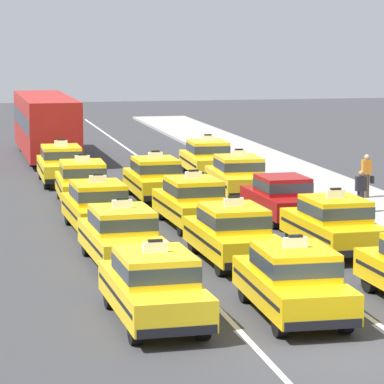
{
  "coord_description": "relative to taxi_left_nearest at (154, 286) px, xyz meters",
  "views": [
    {
      "loc": [
        -7.45,
        -19.76,
        6.55
      ],
      "look_at": [
        -0.1,
        14.24,
        1.3
      ],
      "focal_mm": 99.97,
      "sensor_mm": 36.0,
      "label": 1
    }
  ],
  "objects": [
    {
      "name": "ground_plane",
      "position": [
        3.33,
        -3.33,
        -0.88
      ],
      "size": [
        160.0,
        160.0,
        0.0
      ],
      "primitive_type": "plane",
      "color": "#353538"
    },
    {
      "name": "lane_stripe_left_center",
      "position": [
        1.73,
        16.67,
        -0.87
      ],
      "size": [
        0.14,
        80.0,
        0.01
      ],
      "primitive_type": "cube",
      "color": "silver",
      "rests_on": "ground"
    },
    {
      "name": "lane_stripe_center_right",
      "position": [
        4.93,
        16.67,
        -0.87
      ],
      "size": [
        0.14,
        80.0,
        0.01
      ],
      "primitive_type": "cube",
      "color": "silver",
      "rests_on": "ground"
    },
    {
      "name": "taxi_left_nearest",
      "position": [
        0.0,
        0.0,
        0.0
      ],
      "size": [
        1.97,
        4.62,
        1.96
      ],
      "color": "black",
      "rests_on": "ground"
    },
    {
      "name": "taxi_left_second",
      "position": [
        0.17,
        6.13,
        0.0
      ],
      "size": [
        2.0,
        4.63,
        1.96
      ],
      "color": "black",
      "rests_on": "ground"
    },
    {
      "name": "taxi_left_third",
      "position": [
        0.15,
        11.33,
        0.0
      ],
      "size": [
        1.98,
        4.62,
        1.96
      ],
      "color": "black",
      "rests_on": "ground"
    },
    {
      "name": "taxi_left_fourth",
      "position": [
        0.29,
        17.08,
        0.0
      ],
      "size": [
        1.91,
        4.6,
        1.96
      ],
      "color": "black",
      "rests_on": "ground"
    },
    {
      "name": "taxi_left_fifth",
      "position": [
        0.02,
        22.87,
        0.0
      ],
      "size": [
        1.84,
        4.57,
        1.96
      ],
      "color": "black",
      "rests_on": "ground"
    },
    {
      "name": "bus_left_sixth",
      "position": [
        0.13,
        32.63,
        0.94
      ],
      "size": [
        2.68,
        11.24,
        3.22
      ],
      "color": "black",
      "rests_on": "ground"
    },
    {
      "name": "taxi_center_nearest",
      "position": [
        3.23,
        -0.15,
        0.0
      ],
      "size": [
        1.89,
        4.59,
        1.96
      ],
      "color": "black",
      "rests_on": "ground"
    },
    {
      "name": "taxi_center_second",
      "position": [
        3.29,
        5.79,
        0.0
      ],
      "size": [
        1.95,
        4.61,
        1.96
      ],
      "color": "black",
      "rests_on": "ground"
    },
    {
      "name": "taxi_center_third",
      "position": [
        3.4,
        11.62,
        0.0
      ],
      "size": [
        1.99,
        4.63,
        1.96
      ],
      "color": "black",
      "rests_on": "ground"
    },
    {
      "name": "taxi_center_fourth",
      "position": [
        3.19,
        17.59,
        0.0
      ],
      "size": [
        1.88,
        4.58,
        1.96
      ],
      "color": "black",
      "rests_on": "ground"
    },
    {
      "name": "taxi_right_second",
      "position": [
        6.62,
        6.63,
        0.0
      ],
      "size": [
        1.98,
        4.62,
        1.96
      ],
      "color": "black",
      "rests_on": "ground"
    },
    {
      "name": "sedan_right_third",
      "position": [
        6.68,
        12.08,
        -0.03
      ],
      "size": [
        1.88,
        4.35,
        1.58
      ],
      "color": "black",
      "rests_on": "ground"
    },
    {
      "name": "taxi_right_fourth",
      "position": [
        6.53,
        17.53,
        0.0
      ],
      "size": [
        1.94,
        4.61,
        1.96
      ],
      "color": "black",
      "rests_on": "ground"
    },
    {
      "name": "taxi_right_fifth",
      "position": [
        6.69,
        23.64,
        0.0
      ],
      "size": [
        1.94,
        4.61,
        1.96
      ],
      "color": "black",
      "rests_on": "ground"
    },
    {
      "name": "pedestrian_near_crosswalk",
      "position": [
        11.17,
        15.57,
        0.12
      ],
      "size": [
        0.47,
        0.24,
        1.68
      ],
      "color": "#473828",
      "rests_on": "sidewalk_curb"
    },
    {
      "name": "pedestrian_mid_block",
      "position": [
        9.66,
        12.29,
        0.03
      ],
      "size": [
        0.36,
        0.24,
        1.51
      ],
      "color": "#23232D",
      "rests_on": "sidewalk_curb"
    }
  ]
}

